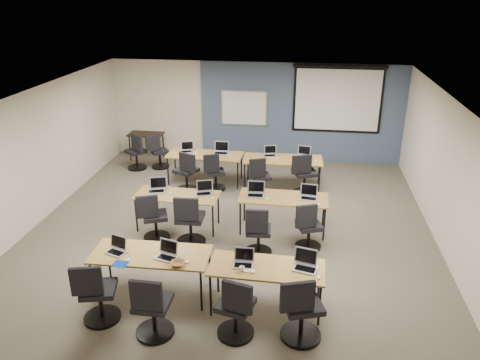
# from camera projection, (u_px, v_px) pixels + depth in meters

# --- Properties ---
(floor) EXTENTS (8.00, 9.00, 0.02)m
(floor) POSITION_uv_depth(u_px,v_px,m) (229.00, 234.00, 9.30)
(floor) COLOR #6B6354
(floor) RESTS_ON ground
(ceiling) EXTENTS (8.00, 9.00, 0.02)m
(ceiling) POSITION_uv_depth(u_px,v_px,m) (228.00, 100.00, 8.26)
(ceiling) COLOR white
(ceiling) RESTS_ON ground
(wall_back) EXTENTS (8.00, 0.04, 2.70)m
(wall_back) POSITION_uv_depth(u_px,v_px,m) (255.00, 112.00, 12.89)
(wall_back) COLOR beige
(wall_back) RESTS_ON ground
(wall_front) EXTENTS (8.00, 0.04, 2.70)m
(wall_front) POSITION_uv_depth(u_px,v_px,m) (156.00, 334.00, 4.67)
(wall_front) COLOR beige
(wall_front) RESTS_ON ground
(wall_left) EXTENTS (0.04, 9.00, 2.70)m
(wall_left) POSITION_uv_depth(u_px,v_px,m) (31.00, 160.00, 9.30)
(wall_left) COLOR beige
(wall_left) RESTS_ON ground
(wall_right) EXTENTS (0.04, 9.00, 2.70)m
(wall_right) POSITION_uv_depth(u_px,v_px,m) (452.00, 182.00, 8.27)
(wall_right) COLOR beige
(wall_right) RESTS_ON ground
(blue_accent_panel) EXTENTS (5.50, 0.04, 2.70)m
(blue_accent_panel) POSITION_uv_depth(u_px,v_px,m) (301.00, 113.00, 12.71)
(blue_accent_panel) COLOR #3D5977
(blue_accent_panel) RESTS_ON wall_back
(whiteboard) EXTENTS (1.28, 0.03, 0.98)m
(whiteboard) POSITION_uv_depth(u_px,v_px,m) (244.00, 108.00, 12.83)
(whiteboard) COLOR #A7AFB9
(whiteboard) RESTS_ON wall_back
(projector_screen) EXTENTS (2.40, 0.10, 1.82)m
(projector_screen) POSITION_uv_depth(u_px,v_px,m) (338.00, 95.00, 12.32)
(projector_screen) COLOR black
(projector_screen) RESTS_ON wall_back
(training_table_front_left) EXTENTS (1.84, 0.77, 0.73)m
(training_table_front_left) POSITION_uv_depth(u_px,v_px,m) (151.00, 256.00, 7.26)
(training_table_front_left) COLOR brown
(training_table_front_left) RESTS_ON floor
(training_table_front_right) EXTENTS (1.71, 0.71, 0.73)m
(training_table_front_right) POSITION_uv_depth(u_px,v_px,m) (267.00, 270.00, 6.92)
(training_table_front_right) COLOR #A16336
(training_table_front_right) RESTS_ON floor
(training_table_mid_left) EXTENTS (1.67, 0.70, 0.73)m
(training_table_mid_left) POSITION_uv_depth(u_px,v_px,m) (177.00, 197.00, 9.30)
(training_table_mid_left) COLOR olive
(training_table_mid_left) RESTS_ON floor
(training_table_mid_right) EXTENTS (1.74, 0.73, 0.73)m
(training_table_mid_right) POSITION_uv_depth(u_px,v_px,m) (283.00, 199.00, 9.18)
(training_table_mid_right) COLOR brown
(training_table_mid_right) RESTS_ON floor
(training_table_back_left) EXTENTS (1.85, 0.77, 0.73)m
(training_table_back_left) POSITION_uv_depth(u_px,v_px,m) (205.00, 156.00, 11.51)
(training_table_back_left) COLOR #945C33
(training_table_back_left) RESTS_ON floor
(training_table_back_right) EXTENTS (1.88, 0.78, 0.73)m
(training_table_back_right) POSITION_uv_depth(u_px,v_px,m) (283.00, 161.00, 11.20)
(training_table_back_right) COLOR olive
(training_table_back_right) RESTS_ON floor
(laptop_0) EXTENTS (0.30, 0.26, 0.23)m
(laptop_0) POSITION_uv_depth(u_px,v_px,m) (117.00, 248.00, 7.28)
(laptop_0) COLOR #ADADB1
(laptop_0) RESTS_ON training_table_front_left
(mouse_0) EXTENTS (0.08, 0.10, 0.03)m
(mouse_0) POSITION_uv_depth(u_px,v_px,m) (128.00, 260.00, 7.06)
(mouse_0) COLOR white
(mouse_0) RESTS_ON training_table_front_left
(task_chair_0) EXTENTS (0.54, 0.54, 1.02)m
(task_chair_0) POSITION_uv_depth(u_px,v_px,m) (97.00, 297.00, 6.73)
(task_chair_0) COLOR black
(task_chair_0) RESTS_ON floor
(laptop_1) EXTENTS (0.31, 0.27, 0.24)m
(laptop_1) POSITION_uv_depth(u_px,v_px,m) (167.00, 253.00, 7.14)
(laptop_1) COLOR #A8A8AF
(laptop_1) RESTS_ON training_table_front_left
(mouse_1) EXTENTS (0.09, 0.12, 0.04)m
(mouse_1) POSITION_uv_depth(u_px,v_px,m) (187.00, 262.00, 7.01)
(mouse_1) COLOR white
(mouse_1) RESTS_ON training_table_front_left
(task_chair_1) EXTENTS (0.54, 0.54, 1.02)m
(task_chair_1) POSITION_uv_depth(u_px,v_px,m) (152.00, 311.00, 6.44)
(task_chair_1) COLOR black
(task_chair_1) RESTS_ON floor
(laptop_2) EXTENTS (0.30, 0.26, 0.23)m
(laptop_2) POSITION_uv_depth(u_px,v_px,m) (243.00, 261.00, 6.95)
(laptop_2) COLOR #A5A5AB
(laptop_2) RESTS_ON training_table_front_right
(mouse_2) EXTENTS (0.08, 0.11, 0.04)m
(mouse_2) POSITION_uv_depth(u_px,v_px,m) (253.00, 271.00, 6.77)
(mouse_2) COLOR white
(mouse_2) RESTS_ON training_table_front_right
(task_chair_2) EXTENTS (0.53, 0.53, 1.01)m
(task_chair_2) POSITION_uv_depth(u_px,v_px,m) (236.00, 313.00, 6.42)
(task_chair_2) COLOR black
(task_chair_2) RESTS_ON floor
(laptop_3) EXTENTS (0.35, 0.29, 0.26)m
(laptop_3) POSITION_uv_depth(u_px,v_px,m) (305.00, 264.00, 6.86)
(laptop_3) COLOR #B9B9C0
(laptop_3) RESTS_ON training_table_front_right
(mouse_3) EXTENTS (0.06, 0.09, 0.03)m
(mouse_3) POSITION_uv_depth(u_px,v_px,m) (319.00, 277.00, 6.63)
(mouse_3) COLOR white
(mouse_3) RESTS_ON training_table_front_right
(task_chair_3) EXTENTS (0.59, 0.58, 1.05)m
(task_chair_3) POSITION_uv_depth(u_px,v_px,m) (301.00, 313.00, 6.37)
(task_chair_3) COLOR black
(task_chair_3) RESTS_ON floor
(laptop_4) EXTENTS (0.34, 0.29, 0.26)m
(laptop_4) POSITION_uv_depth(u_px,v_px,m) (157.00, 188.00, 9.43)
(laptop_4) COLOR #ACACAC
(laptop_4) RESTS_ON training_table_mid_left
(mouse_4) EXTENTS (0.07, 0.10, 0.04)m
(mouse_4) POSITION_uv_depth(u_px,v_px,m) (170.00, 193.00, 9.31)
(mouse_4) COLOR white
(mouse_4) RESTS_ON training_table_mid_left
(task_chair_4) EXTENTS (0.53, 0.51, 0.99)m
(task_chair_4) POSITION_uv_depth(u_px,v_px,m) (154.00, 221.00, 8.94)
(task_chair_4) COLOR black
(task_chair_4) RESTS_ON floor
(laptop_5) EXTENTS (0.32, 0.28, 0.25)m
(laptop_5) POSITION_uv_depth(u_px,v_px,m) (204.00, 190.00, 9.31)
(laptop_5) COLOR silver
(laptop_5) RESTS_ON training_table_mid_left
(mouse_5) EXTENTS (0.06, 0.09, 0.03)m
(mouse_5) POSITION_uv_depth(u_px,v_px,m) (213.00, 198.00, 9.10)
(mouse_5) COLOR white
(mouse_5) RESTS_ON training_table_mid_left
(task_chair_5) EXTENTS (0.56, 0.56, 1.04)m
(task_chair_5) POSITION_uv_depth(u_px,v_px,m) (190.00, 224.00, 8.77)
(task_chair_5) COLOR black
(task_chair_5) RESTS_ON floor
(laptop_6) EXTENTS (0.34, 0.29, 0.26)m
(laptop_6) POSITION_uv_depth(u_px,v_px,m) (256.00, 192.00, 9.24)
(laptop_6) COLOR #B1B0B3
(laptop_6) RESTS_ON training_table_mid_right
(mouse_6) EXTENTS (0.06, 0.10, 0.03)m
(mouse_6) POSITION_uv_depth(u_px,v_px,m) (267.00, 198.00, 9.08)
(mouse_6) COLOR white
(mouse_6) RESTS_ON training_table_mid_right
(task_chair_6) EXTENTS (0.50, 0.50, 0.98)m
(task_chair_6) POSITION_uv_depth(u_px,v_px,m) (258.00, 235.00, 8.44)
(task_chair_6) COLOR black
(task_chair_6) RESTS_ON floor
(laptop_7) EXTENTS (0.33, 0.28, 0.25)m
(laptop_7) POSITION_uv_depth(u_px,v_px,m) (309.00, 195.00, 9.11)
(laptop_7) COLOR #ABABB2
(laptop_7) RESTS_ON training_table_mid_right
(mouse_7) EXTENTS (0.07, 0.10, 0.03)m
(mouse_7) POSITION_uv_depth(u_px,v_px,m) (319.00, 204.00, 8.83)
(mouse_7) COLOR white
(mouse_7) RESTS_ON training_table_mid_right
(task_chair_7) EXTENTS (0.50, 0.48, 0.97)m
(task_chair_7) POSITION_uv_depth(u_px,v_px,m) (308.00, 230.00, 8.62)
(task_chair_7) COLOR black
(task_chair_7) RESTS_ON floor
(laptop_8) EXTENTS (0.31, 0.26, 0.24)m
(laptop_8) POSITION_uv_depth(u_px,v_px,m) (187.00, 149.00, 11.67)
(laptop_8) COLOR #A6A6AE
(laptop_8) RESTS_ON training_table_back_left
(mouse_8) EXTENTS (0.07, 0.10, 0.03)m
(mouse_8) POSITION_uv_depth(u_px,v_px,m) (196.00, 154.00, 11.50)
(mouse_8) COLOR white
(mouse_8) RESTS_ON training_table_back_left
(task_chair_8) EXTENTS (0.58, 0.54, 1.02)m
(task_chair_8) POSITION_uv_depth(u_px,v_px,m) (187.00, 175.00, 11.05)
(task_chair_8) COLOR black
(task_chair_8) RESTS_ON floor
(laptop_9) EXTENTS (0.36, 0.31, 0.27)m
(laptop_9) POSITION_uv_depth(u_px,v_px,m) (221.00, 150.00, 11.56)
(laptop_9) COLOR #A9A8B4
(laptop_9) RESTS_ON training_table_back_left
(mouse_9) EXTENTS (0.08, 0.10, 0.03)m
(mouse_9) POSITION_uv_depth(u_px,v_px,m) (229.00, 155.00, 11.42)
(mouse_9) COLOR white
(mouse_9) RESTS_ON training_table_back_left
(task_chair_9) EXTENTS (0.48, 0.46, 0.95)m
(task_chair_9) POSITION_uv_depth(u_px,v_px,m) (215.00, 175.00, 11.15)
(task_chair_9) COLOR black
(task_chair_9) RESTS_ON floor
(laptop_10) EXTENTS (0.30, 0.26, 0.23)m
(laptop_10) POSITION_uv_depth(u_px,v_px,m) (270.00, 153.00, 11.40)
(laptop_10) COLOR #B5B5B8
(laptop_10) RESTS_ON training_table_back_right
(mouse_10) EXTENTS (0.10, 0.12, 0.04)m
(mouse_10) POSITION_uv_depth(u_px,v_px,m) (278.00, 158.00, 11.18)
(mouse_10) COLOR white
(mouse_10) RESTS_ON training_table_back_right
(task_chair_10) EXTENTS (0.49, 0.47, 0.96)m
(task_chair_10) POSITION_uv_depth(u_px,v_px,m) (260.00, 180.00, 10.85)
(task_chair_10) COLOR black
(task_chair_10) RESTS_ON floor
(laptop_11) EXTENTS (0.32, 0.27, 0.24)m
(laptop_11) POSITION_uv_depth(u_px,v_px,m) (304.00, 154.00, 11.33)
(laptop_11) COLOR #B9B9BA
(laptop_11) RESTS_ON training_table_back_right
(mouse_11) EXTENTS (0.08, 0.10, 0.03)m
(mouse_11) POSITION_uv_depth(u_px,v_px,m) (316.00, 161.00, 11.04)
(mouse_11) COLOR white
(mouse_11) RESTS_ON training_table_back_right
(task_chair_11) EXTENTS (0.60, 0.57, 1.05)m
(task_chair_11) POSITION_uv_depth(u_px,v_px,m) (304.00, 178.00, 10.87)
(task_chair_11) COLOR black
(task_chair_11) RESTS_ON floor
(blue_mousepad) EXTENTS (0.24, 0.21, 0.01)m
(blue_mousepad) POSITION_uv_depth(u_px,v_px,m) (120.00, 264.00, 6.97)
(blue_mousepad) COLOR #072C9A
(blue_mousepad) RESTS_ON training_table_front_left
(snack_bowl) EXTENTS (0.23, 0.23, 0.05)m
(snack_bowl) POSITION_uv_depth(u_px,v_px,m) (177.00, 264.00, 6.93)
(snack_bowl) COLOR #954F24
(snack_bowl) RESTS_ON training_table_front_left
(snack_plate) EXTENTS (0.20, 0.20, 0.01)m
(snack_plate) POSITION_uv_depth(u_px,v_px,m) (247.00, 269.00, 6.84)
(snack_plate) COLOR white
(snack_plate) RESTS_ON training_table_front_right
(coffee_cup) EXTENTS (0.08, 0.08, 0.06)m
(coffee_cup) POSITION_uv_depth(u_px,v_px,m) (242.00, 269.00, 6.77)
(coffee_cup) COLOR white
(coffee_cup) RESTS_ON snack_plate
(utility_table) EXTENTS (0.96, 0.53, 0.75)m
(utility_table) POSITION_uv_depth(u_px,v_px,m) (146.00, 137.00, 13.06)
(utility_table) COLOR black
(utility_table) RESTS_ON floor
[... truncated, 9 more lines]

